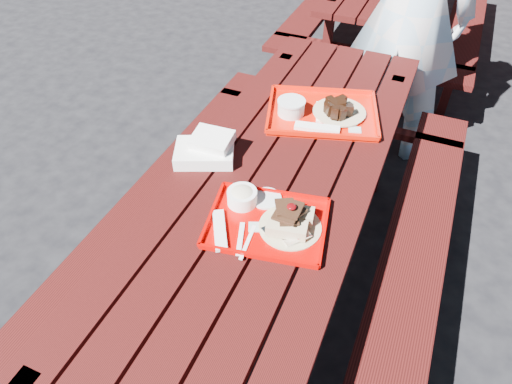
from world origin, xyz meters
TOP-DOWN VIEW (x-y plane):
  - ground at (0.00, 0.00)m, footprint 60.00×60.00m
  - picnic_table_near at (-0.00, 0.00)m, footprint 1.41×2.40m
  - near_tray at (0.07, -0.20)m, footprint 0.45×0.38m
  - far_tray at (0.04, 0.49)m, footprint 0.57×0.50m
  - white_cloth at (-0.29, 0.03)m, footprint 0.28×0.24m
  - person at (0.25, 1.44)m, footprint 0.72×0.52m

SIDE VIEW (x-z plane):
  - ground at x=0.00m, z-range 0.00..0.00m
  - picnic_table_near at x=0.00m, z-range 0.19..0.94m
  - far_tray at x=0.04m, z-range 0.73..0.82m
  - near_tray at x=0.07m, z-range 0.72..0.84m
  - white_cloth at x=-0.29m, z-range 0.74..0.84m
  - person at x=0.25m, z-range 0.00..1.85m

